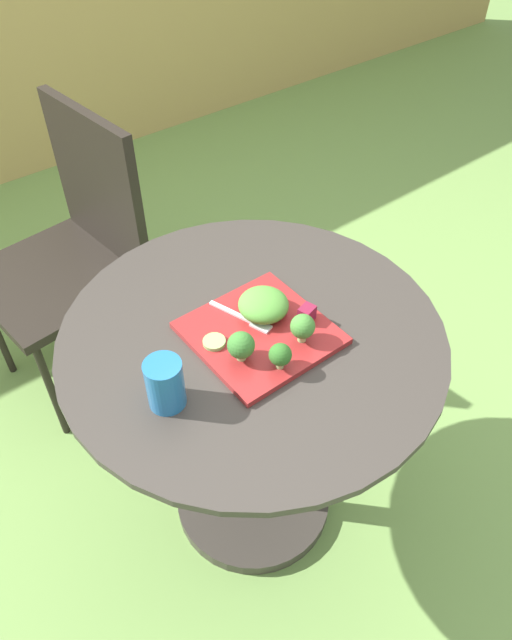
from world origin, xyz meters
TOP-DOWN VIEW (x-y plane):
  - ground_plane at (0.00, 0.00)m, footprint 12.00×12.00m
  - patio_table at (0.00, 0.00)m, footprint 0.82×0.82m
  - patio_chair at (-0.08, 0.77)m, footprint 0.48×0.48m
  - salad_plate at (0.01, -0.02)m, footprint 0.27×0.27m
  - drinking_glass at (-0.24, -0.05)m, footprint 0.07×0.07m
  - fork at (0.00, 0.03)m, footprint 0.06×0.15m
  - lettuce_mound at (0.04, 0.02)m, footprint 0.11×0.11m
  - broccoli_floret_0 at (0.06, -0.09)m, footprint 0.05×0.05m
  - broccoli_floret_1 at (-0.02, -0.12)m, footprint 0.05×0.05m
  - broccoli_floret_2 at (-0.07, -0.06)m, footprint 0.05×0.05m
  - cucumber_slice_0 at (-0.09, 0.01)m, footprint 0.05×0.05m
  - beet_chunk_0 at (0.11, -0.05)m, footprint 0.04×0.04m

SIDE VIEW (x-z plane):
  - ground_plane at x=0.00m, z-range 0.00..0.00m
  - patio_table at x=0.00m, z-range 0.07..0.78m
  - patio_chair at x=-0.08m, z-range 0.08..0.98m
  - salad_plate at x=0.01m, z-range 0.71..0.72m
  - fork at x=0.00m, z-range 0.72..0.73m
  - cucumber_slice_0 at x=-0.09m, z-range 0.72..0.73m
  - beet_chunk_0 at x=0.11m, z-range 0.72..0.76m
  - lettuce_mound at x=0.04m, z-range 0.72..0.77m
  - drinking_glass at x=-0.24m, z-range 0.70..0.81m
  - broccoli_floret_1 at x=-0.02m, z-range 0.73..0.78m
  - broccoli_floret_2 at x=-0.07m, z-range 0.73..0.79m
  - broccoli_floret_0 at x=0.06m, z-range 0.73..0.79m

